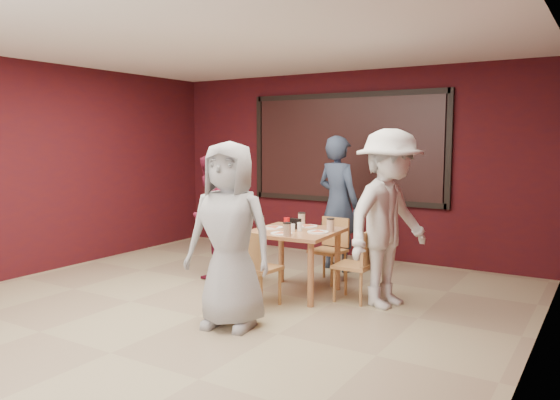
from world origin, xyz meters
The scene contains 11 objects.
floor centered at (0.00, 0.00, 0.00)m, with size 7.00×7.00×0.00m, color tan.
window_blinds centered at (0.00, 3.45, 1.65)m, with size 3.00×0.02×1.50m, color black.
dining_table centered at (0.42, 1.24, 0.66)m, with size 1.00×1.00×0.90m.
chair_front centered at (0.32, 0.55, 0.47)m, with size 0.43×0.43×0.83m.
chair_back centered at (0.52, 1.96, 0.45)m, with size 0.42×0.42×0.80m.
chair_left centered at (-0.42, 1.24, 0.45)m, with size 0.42×0.42×0.80m.
chair_right centered at (1.18, 1.33, 0.45)m, with size 0.39×0.39×0.80m.
diner_front centered at (0.45, -0.05, 0.88)m, with size 0.86×0.56×1.77m, color #9F9F9F.
diner_back centered at (0.33, 2.56, 0.92)m, with size 0.67×0.44×1.83m, color #2C394F.
diner_left centered at (-0.90, 1.36, 0.80)m, with size 0.78×0.61×1.60m, color maroon.
diner_right centered at (1.50, 1.36, 0.95)m, with size 1.22×0.70×1.89m, color silver.
Camera 1 is at (3.53, -4.11, 1.79)m, focal length 35.00 mm.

